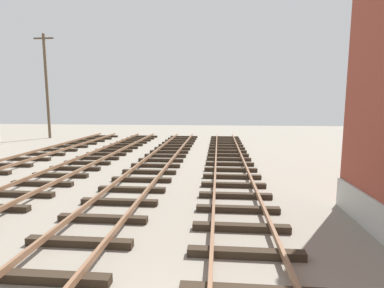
# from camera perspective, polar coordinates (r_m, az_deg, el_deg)

# --- Properties ---
(utility_pole_far) EXTENTS (1.80, 0.24, 9.28)m
(utility_pole_far) POSITION_cam_1_polar(r_m,az_deg,el_deg) (30.49, -25.96, 10.11)
(utility_pole_far) COLOR brown
(utility_pole_far) RESTS_ON ground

